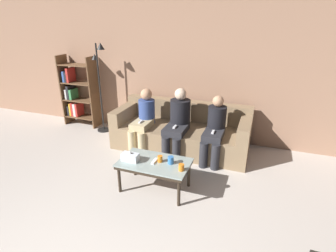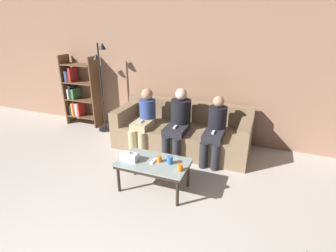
% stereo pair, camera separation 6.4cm
% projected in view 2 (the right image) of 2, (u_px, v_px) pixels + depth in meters
% --- Properties ---
extents(wall_back, '(12.00, 0.06, 2.60)m').
position_uv_depth(wall_back, '(193.00, 68.00, 4.66)').
color(wall_back, '#9E755B').
rests_on(wall_back, ground_plane).
extents(couch, '(2.29, 0.93, 0.76)m').
position_uv_depth(couch, '(182.00, 132.00, 4.57)').
color(couch, '#897051').
rests_on(couch, ground_plane).
extents(coffee_table, '(0.91, 0.53, 0.41)m').
position_uv_depth(coffee_table, '(154.00, 165.00, 3.38)').
color(coffee_table, '#8C9E99').
rests_on(coffee_table, ground_plane).
extents(cup_near_left, '(0.08, 0.08, 0.10)m').
position_uv_depth(cup_near_left, '(170.00, 160.00, 3.30)').
color(cup_near_left, '#3372BF').
rests_on(cup_near_left, coffee_table).
extents(cup_near_right, '(0.06, 0.06, 0.09)m').
position_uv_depth(cup_near_right, '(159.00, 159.00, 3.34)').
color(cup_near_right, orange).
rests_on(cup_near_right, coffee_table).
extents(cup_far_center, '(0.07, 0.07, 0.09)m').
position_uv_depth(cup_far_center, '(180.00, 167.00, 3.15)').
color(cup_far_center, orange).
rests_on(cup_far_center, coffee_table).
extents(tissue_box, '(0.22, 0.12, 0.13)m').
position_uv_depth(tissue_box, '(129.00, 157.00, 3.38)').
color(tissue_box, silver).
rests_on(tissue_box, coffee_table).
extents(game_remote, '(0.04, 0.15, 0.02)m').
position_uv_depth(game_remote, '(154.00, 161.00, 3.36)').
color(game_remote, white).
rests_on(game_remote, coffee_table).
extents(bookshelf, '(0.74, 0.32, 1.45)m').
position_uv_depth(bookshelf, '(79.00, 93.00, 5.50)').
color(bookshelf, brown).
rests_on(bookshelf, ground_plane).
extents(standing_lamp, '(0.31, 0.26, 1.72)m').
position_uv_depth(standing_lamp, '(102.00, 79.00, 5.00)').
color(standing_lamp, black).
rests_on(standing_lamp, ground_plane).
extents(seated_person_left_end, '(0.31, 0.63, 1.03)m').
position_uv_depth(seated_person_left_end, '(145.00, 118.00, 4.48)').
color(seated_person_left_end, tan).
rests_on(seated_person_left_end, ground_plane).
extents(seated_person_mid_left, '(0.34, 0.69, 1.09)m').
position_uv_depth(seated_person_mid_left, '(179.00, 120.00, 4.28)').
color(seated_person_mid_left, '#28282D').
rests_on(seated_person_mid_left, ground_plane).
extents(seated_person_mid_right, '(0.31, 0.65, 1.02)m').
position_uv_depth(seated_person_mid_right, '(215.00, 128.00, 4.07)').
color(seated_person_mid_right, '#28282D').
rests_on(seated_person_mid_right, ground_plane).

